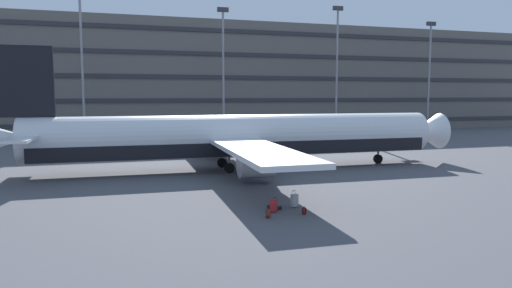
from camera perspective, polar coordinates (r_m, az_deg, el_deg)
ground_plane at (r=46.01m, az=3.81°, el=-2.53°), size 600.00×600.00×0.00m
terminal_structure at (r=90.94m, az=-6.91°, el=7.97°), size 142.31×20.84×19.86m
airliner at (r=42.40m, az=-2.38°, el=0.77°), size 43.66×35.32×10.84m
light_mast_left at (r=74.19m, az=-20.75°, el=11.08°), size 1.80×0.50×24.23m
light_mast_center_left at (r=75.92m, az=-4.07°, el=10.00°), size 1.80×0.50×20.79m
light_mast_center_right at (r=83.01m, az=9.97°, el=10.05°), size 1.80×0.50×22.10m
light_mast_right at (r=93.24m, az=20.63°, el=8.75°), size 1.80×0.50×20.34m
suitcase_large at (r=27.38m, az=2.19°, el=-7.60°), size 0.51×0.44×0.89m
suitcase_silver at (r=28.22m, az=2.28°, el=-7.82°), size 0.75×0.90×0.21m
suitcase_red at (r=28.64m, az=4.77°, el=-6.96°), size 0.48×0.36×1.04m
backpack_teal at (r=26.10m, az=1.54°, el=-8.68°), size 0.38×0.31×0.54m
backpack_scuffed at (r=27.05m, az=5.97°, el=-8.22°), size 0.35×0.29×0.50m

